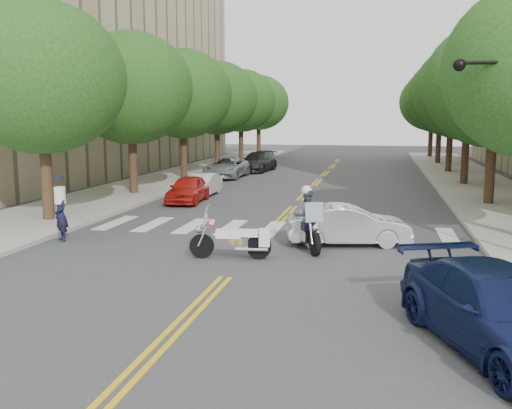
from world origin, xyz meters
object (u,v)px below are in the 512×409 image
(motorcycle_parked, at_px, (238,240))
(sedan_blue, at_px, (500,311))
(officer_standing, at_px, (61,215))
(convertible, at_px, (348,225))
(motorcycle_police, at_px, (306,221))

(motorcycle_parked, bearing_deg, sedan_blue, -141.39)
(officer_standing, relative_size, sedan_blue, 0.35)
(motorcycle_parked, relative_size, officer_standing, 1.37)
(motorcycle_parked, height_order, officer_standing, officer_standing)
(sedan_blue, bearing_deg, officer_standing, 130.67)
(sedan_blue, bearing_deg, convertible, 89.48)
(convertible, relative_size, sedan_blue, 0.78)
(motorcycle_police, relative_size, sedan_blue, 0.46)
(motorcycle_police, distance_m, sedan_blue, 8.37)
(officer_standing, bearing_deg, sedan_blue, 13.77)
(sedan_blue, bearing_deg, motorcycle_parked, 116.55)
(motorcycle_police, bearing_deg, officer_standing, -19.89)
(motorcycle_parked, bearing_deg, motorcycle_police, -56.57)
(convertible, distance_m, sedan_blue, 8.54)
(motorcycle_police, bearing_deg, sedan_blue, 97.16)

